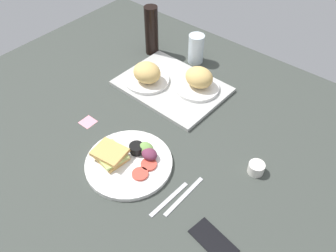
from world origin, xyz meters
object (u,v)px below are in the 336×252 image
at_px(serving_tray, 172,86).
at_px(espresso_cup, 256,168).
at_px(drinking_glass, 196,49).
at_px(knife, 184,196).
at_px(bread_plate_far, 198,81).
at_px(bread_plate_near, 147,75).
at_px(cell_phone, 213,241).
at_px(soda_bottle, 151,31).
at_px(sticky_note, 88,122).
at_px(fork, 169,199).
at_px(plate_with_salad, 128,160).

distance_m(serving_tray, espresso_cup, 0.54).
bearing_deg(drinking_glass, knife, -56.15).
bearing_deg(bread_plate_far, bread_plate_near, -150.14).
bearing_deg(bread_plate_near, knife, -36.38).
xyz_separation_m(drinking_glass, cell_phone, (0.59, -0.71, -0.06)).
bearing_deg(drinking_glass, soda_bottle, -160.13).
bearing_deg(sticky_note, drinking_glass, 82.95).
relative_size(bread_plate_far, sticky_note, 3.39).
xyz_separation_m(bread_plate_near, soda_bottle, (-0.16, 0.21, 0.06)).
distance_m(serving_tray, fork, 0.57).
relative_size(fork, knife, 0.89).
bearing_deg(soda_bottle, plate_with_salad, -55.24).
xyz_separation_m(bread_plate_far, sticky_note, (-0.22, -0.44, -0.06)).
distance_m(espresso_cup, knife, 0.27).
bearing_deg(serving_tray, soda_bottle, 148.38).
bearing_deg(serving_tray, cell_phone, -40.99).
distance_m(knife, sticky_note, 0.51).
height_order(bread_plate_near, fork, bread_plate_near).
distance_m(serving_tray, bread_plate_near, 0.12).
height_order(serving_tray, bread_plate_far, bread_plate_far).
bearing_deg(bread_plate_near, fork, -41.18).
relative_size(serving_tray, knife, 2.37).
height_order(drinking_glass, knife, drinking_glass).
bearing_deg(soda_bottle, bread_plate_near, -52.96).
bearing_deg(cell_phone, drinking_glass, 138.86).
height_order(espresso_cup, cell_phone, espresso_cup).
relative_size(plate_with_salad, fork, 1.80).
relative_size(bread_plate_near, knife, 1.03).
bearing_deg(bread_plate_far, serving_tray, -150.76).
distance_m(fork, knife, 0.05).
relative_size(plate_with_salad, espresso_cup, 5.48).
bearing_deg(plate_with_salad, bread_plate_near, 123.40).
xyz_separation_m(espresso_cup, fork, (-0.16, -0.28, -0.02)).
distance_m(bread_plate_far, fork, 0.57).
relative_size(drinking_glass, espresso_cup, 2.46).
distance_m(serving_tray, soda_bottle, 0.32).
bearing_deg(cell_phone, soda_bottle, 150.71).
height_order(soda_bottle, espresso_cup, soda_bottle).
xyz_separation_m(plate_with_salad, knife, (0.24, 0.02, -0.01)).
height_order(bread_plate_near, cell_phone, bread_plate_near).
bearing_deg(cell_phone, sticky_note, -179.28).
bearing_deg(sticky_note, plate_with_salad, -9.60).
xyz_separation_m(knife, cell_phone, (0.16, -0.07, 0.00)).
bearing_deg(bread_plate_far, plate_with_salad, -84.09).
height_order(soda_bottle, cell_phone, soda_bottle).
bearing_deg(drinking_glass, plate_with_salad, -73.59).
bearing_deg(drinking_glass, bread_plate_far, -50.73).
distance_m(serving_tray, sticky_note, 0.40).
bearing_deg(bread_plate_near, cell_phone, -33.26).
height_order(soda_bottle, fork, soda_bottle).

